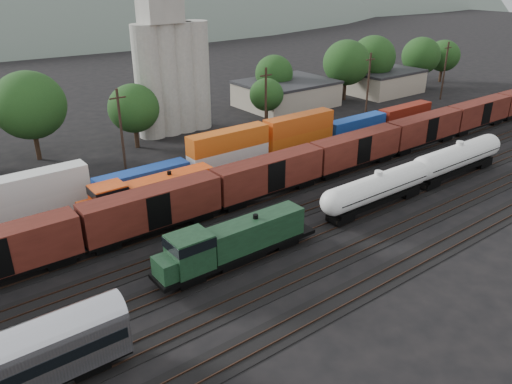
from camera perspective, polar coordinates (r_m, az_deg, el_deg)
ground at (r=58.54m, az=5.20°, el=-2.07°), size 600.00×600.00×0.00m
tracks at (r=58.52m, az=5.20°, el=-2.02°), size 180.00×33.20×0.20m
green_locomotive at (r=46.40m, az=-3.02°, el=-5.87°), size 17.17×3.03×4.55m
tank_car_a at (r=59.11m, az=13.65°, el=0.43°), size 17.12×3.06×4.49m
tank_car_b at (r=71.71m, az=22.03°, el=3.68°), size 18.13×3.25×4.75m
orange_locomotive at (r=57.75m, az=-12.38°, el=-0.18°), size 17.63×2.94×4.41m
boxcar_string at (r=75.97m, az=15.31°, el=5.96°), size 184.40×2.90×4.20m
container_wall at (r=60.74m, az=-17.72°, el=0.56°), size 162.73×2.60×5.80m
grain_silo at (r=85.30m, az=-9.66°, el=14.06°), size 13.40×5.00×29.00m
industrial_sheds at (r=88.14m, az=-7.11°, el=8.73°), size 119.38×17.26×5.10m
tree_band at (r=88.15m, az=-7.69°, el=11.78°), size 162.41×18.24×13.40m
utility_poles at (r=72.92m, az=-6.39°, el=8.47°), size 122.20×0.36×12.00m
distant_hills at (r=307.82m, az=-26.38°, el=13.14°), size 860.00×286.00×130.00m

